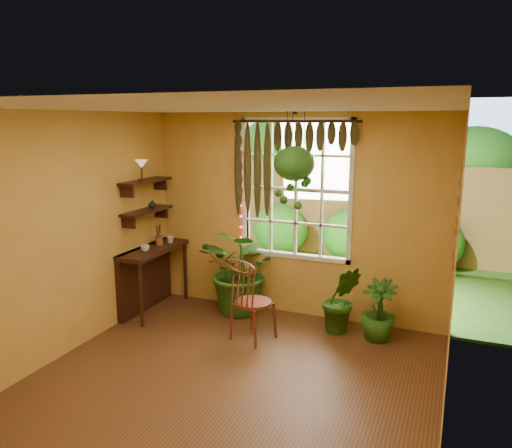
% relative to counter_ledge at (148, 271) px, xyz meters
% --- Properties ---
extents(floor, '(4.50, 4.50, 0.00)m').
position_rel_counter_ledge_xyz_m(floor, '(1.91, -1.60, -0.55)').
color(floor, brown).
rests_on(floor, ground).
extents(ceiling, '(4.50, 4.50, 0.00)m').
position_rel_counter_ledge_xyz_m(ceiling, '(1.91, -1.60, 2.15)').
color(ceiling, white).
rests_on(ceiling, wall_back).
extents(wall_back, '(4.00, 0.00, 4.00)m').
position_rel_counter_ledge_xyz_m(wall_back, '(1.91, 0.65, 0.80)').
color(wall_back, gold).
rests_on(wall_back, floor).
extents(wall_left, '(0.00, 4.50, 4.50)m').
position_rel_counter_ledge_xyz_m(wall_left, '(-0.09, -1.60, 0.80)').
color(wall_left, gold).
rests_on(wall_left, floor).
extents(wall_right, '(0.00, 4.50, 4.50)m').
position_rel_counter_ledge_xyz_m(wall_right, '(3.91, -1.60, 0.80)').
color(wall_right, gold).
rests_on(wall_right, floor).
extents(window, '(1.52, 0.10, 1.86)m').
position_rel_counter_ledge_xyz_m(window, '(1.91, 0.68, 1.15)').
color(window, white).
rests_on(window, wall_back).
extents(valance_vine, '(1.70, 0.12, 1.10)m').
position_rel_counter_ledge_xyz_m(valance_vine, '(1.82, 0.56, 1.73)').
color(valance_vine, '#33170E').
rests_on(valance_vine, window).
extents(string_lights, '(0.03, 0.03, 1.54)m').
position_rel_counter_ledge_xyz_m(string_lights, '(1.15, 0.59, 1.20)').
color(string_lights, '#FF2633').
rests_on(string_lights, window).
extents(wall_plates, '(0.04, 0.32, 1.10)m').
position_rel_counter_ledge_xyz_m(wall_plates, '(3.89, 0.19, 1.00)').
color(wall_plates, '#FFEED0').
rests_on(wall_plates, wall_right).
extents(counter_ledge, '(0.40, 1.20, 0.90)m').
position_rel_counter_ledge_xyz_m(counter_ledge, '(0.00, 0.00, 0.00)').
color(counter_ledge, '#33170E').
rests_on(counter_ledge, floor).
extents(shelf_lower, '(0.25, 0.90, 0.04)m').
position_rel_counter_ledge_xyz_m(shelf_lower, '(0.03, 0.00, 0.85)').
color(shelf_lower, '#33170E').
rests_on(shelf_lower, wall_left).
extents(shelf_upper, '(0.25, 0.90, 0.04)m').
position_rel_counter_ledge_xyz_m(shelf_upper, '(0.03, 0.00, 1.25)').
color(shelf_upper, '#33170E').
rests_on(shelf_upper, wall_left).
extents(backyard, '(14.00, 10.00, 12.00)m').
position_rel_counter_ledge_xyz_m(backyard, '(2.15, 5.27, 0.73)').
color(backyard, '#275518').
rests_on(backyard, ground).
extents(windsor_chair, '(0.55, 0.57, 1.17)m').
position_rel_counter_ledge_xyz_m(windsor_chair, '(1.71, -0.36, -0.21)').
color(windsor_chair, brown).
rests_on(windsor_chair, floor).
extents(potted_plant_left, '(1.33, 1.23, 1.21)m').
position_rel_counter_ledge_xyz_m(potted_plant_left, '(1.27, 0.37, 0.05)').
color(potted_plant_left, '#1A4712').
rests_on(potted_plant_left, floor).
extents(potted_plant_mid, '(0.58, 0.53, 0.86)m').
position_rel_counter_ledge_xyz_m(potted_plant_mid, '(2.65, 0.25, -0.12)').
color(potted_plant_mid, '#1A4712').
rests_on(potted_plant_mid, floor).
extents(potted_plant_right, '(0.51, 0.51, 0.74)m').
position_rel_counter_ledge_xyz_m(potted_plant_right, '(3.12, 0.21, -0.18)').
color(potted_plant_right, '#1A4712').
rests_on(potted_plant_right, floor).
extents(hanging_basket, '(0.51, 0.51, 1.20)m').
position_rel_counter_ledge_xyz_m(hanging_basket, '(1.98, 0.38, 1.45)').
color(hanging_basket, black).
rests_on(hanging_basket, ceiling).
extents(cup_a, '(0.13, 0.13, 0.09)m').
position_rel_counter_ledge_xyz_m(cup_a, '(0.13, -0.22, 0.39)').
color(cup_a, silver).
rests_on(cup_a, counter_ledge).
extents(cup_b, '(0.12, 0.12, 0.10)m').
position_rel_counter_ledge_xyz_m(cup_b, '(0.19, 0.30, 0.40)').
color(cup_b, beige).
rests_on(cup_b, counter_ledge).
extents(brush_jar, '(0.10, 0.10, 0.37)m').
position_rel_counter_ledge_xyz_m(brush_jar, '(0.11, 0.14, 0.49)').
color(brush_jar, brown).
rests_on(brush_jar, counter_ledge).
extents(shelf_vase, '(0.15, 0.15, 0.12)m').
position_rel_counter_ledge_xyz_m(shelf_vase, '(0.04, 0.12, 0.92)').
color(shelf_vase, '#B2AD99').
rests_on(shelf_vase, shelf_lower).
extents(tiffany_lamp, '(0.16, 0.16, 0.27)m').
position_rel_counter_ledge_xyz_m(tiffany_lamp, '(0.05, -0.10, 1.47)').
color(tiffany_lamp, '#503217').
rests_on(tiffany_lamp, shelf_upper).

